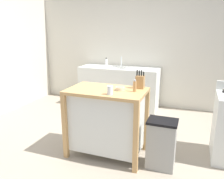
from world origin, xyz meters
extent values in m
plane|color=gray|center=(0.00, 0.00, 0.00)|extent=(5.81, 5.81, 0.00)
cube|color=beige|center=(0.00, 2.28, 1.30)|extent=(4.81, 0.10, 2.60)
cube|color=beige|center=(-2.41, 0.84, 1.30)|extent=(0.10, 2.88, 2.60)
cube|color=tan|center=(0.20, -0.08, 0.91)|extent=(1.02, 0.63, 0.04)
cube|color=silver|center=(0.20, -0.08, 0.49)|extent=(0.92, 0.53, 0.79)
cube|color=tan|center=(-0.28, -0.36, 0.44)|extent=(0.06, 0.06, 0.89)
cube|color=tan|center=(0.68, -0.36, 0.44)|extent=(0.06, 0.06, 0.89)
cube|color=tan|center=(-0.28, 0.21, 0.44)|extent=(0.06, 0.06, 0.89)
cube|color=tan|center=(0.68, 0.21, 0.44)|extent=(0.06, 0.06, 0.89)
cube|color=#AD7F4C|center=(0.59, 0.14, 1.01)|extent=(0.11, 0.09, 0.17)
cylinder|color=black|center=(0.55, 0.14, 1.14)|extent=(0.02, 0.02, 0.08)
cylinder|color=black|center=(0.58, 0.14, 1.13)|extent=(0.02, 0.02, 0.07)
cylinder|color=black|center=(0.60, 0.14, 1.14)|extent=(0.02, 0.02, 0.07)
cylinder|color=black|center=(0.63, 0.14, 1.13)|extent=(0.02, 0.02, 0.06)
cylinder|color=beige|center=(0.37, -0.05, 0.95)|extent=(0.12, 0.12, 0.04)
cylinder|color=gray|center=(0.37, -0.05, 0.97)|extent=(0.10, 0.10, 0.01)
cylinder|color=silver|center=(0.32, -0.28, 0.98)|extent=(0.07, 0.07, 0.11)
cylinder|color=#AD7F4C|center=(0.57, -0.05, 0.99)|extent=(0.04, 0.04, 0.13)
sphere|color=#99999E|center=(0.57, -0.05, 1.07)|extent=(0.03, 0.03, 0.03)
cube|color=gray|center=(0.95, -0.14, 0.30)|extent=(0.34, 0.26, 0.60)
cube|color=black|center=(0.95, -0.14, 0.61)|extent=(0.36, 0.28, 0.03)
cube|color=silver|center=(-0.31, 1.93, 0.44)|extent=(1.74, 0.60, 0.88)
cube|color=silver|center=(-0.31, 1.91, 0.87)|extent=(0.44, 0.36, 0.03)
cylinder|color=#B7BCC1|center=(-0.31, 2.07, 0.99)|extent=(0.02, 0.02, 0.22)
cylinder|color=white|center=(-0.59, 1.86, 0.97)|extent=(0.05, 0.05, 0.18)
cylinder|color=black|center=(-0.59, 1.86, 1.08)|extent=(0.03, 0.03, 0.02)
camera|label=1|loc=(1.27, -2.73, 1.69)|focal=36.42mm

